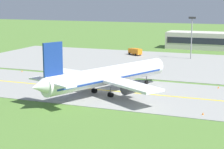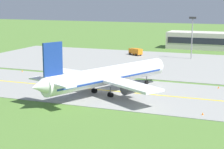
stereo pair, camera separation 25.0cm
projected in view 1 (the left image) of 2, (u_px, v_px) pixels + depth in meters
ground_plane at (99, 90)px, 90.26m from camera, size 500.00×500.00×0.00m
taxiway_strip at (99, 90)px, 90.25m from camera, size 240.00×28.00×0.10m
apron_pad at (179, 64)px, 125.11m from camera, size 140.00×52.00×0.10m
taxiway_centreline at (99, 90)px, 90.24m from camera, size 220.00×0.60×0.01m
airplane_lead at (107, 76)px, 85.82m from camera, size 31.04×37.57×12.70m
service_truck_fuel at (135, 51)px, 144.86m from camera, size 6.11×5.08×2.60m
terminal_building at (224, 41)px, 160.22m from camera, size 46.53×11.37×8.19m
apron_light_mast at (192, 32)px, 134.65m from camera, size 2.40×0.50×14.70m
traffic_cone_near_edge at (218, 87)px, 91.70m from camera, size 0.44×0.44×0.60m
traffic_cone_mid_edge at (22, 71)px, 112.27m from camera, size 0.44×0.44×0.60m
traffic_cone_far_edge at (203, 114)px, 70.80m from camera, size 0.44×0.44×0.60m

